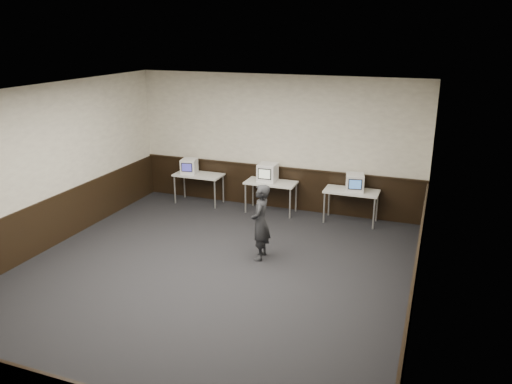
{
  "coord_description": "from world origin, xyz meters",
  "views": [
    {
      "loc": [
        3.59,
        -7.04,
        4.16
      ],
      "look_at": [
        0.37,
        1.6,
        1.15
      ],
      "focal_mm": 35.0,
      "sensor_mm": 36.0,
      "label": 1
    }
  ],
  "objects_px": {
    "desk_left": "(199,177)",
    "emac_right": "(355,183)",
    "desk_right": "(351,193)",
    "desk_center": "(271,185)",
    "emac_left": "(189,166)",
    "emac_center": "(268,172)",
    "person": "(261,222)"
  },
  "relations": [
    {
      "from": "emac_right",
      "to": "desk_left",
      "type": "bearing_deg",
      "value": 168.4
    },
    {
      "from": "desk_left",
      "to": "emac_right",
      "type": "xyz_separation_m",
      "value": [
        3.86,
        -0.01,
        0.27
      ]
    },
    {
      "from": "desk_right",
      "to": "emac_center",
      "type": "bearing_deg",
      "value": 179.08
    },
    {
      "from": "desk_right",
      "to": "emac_right",
      "type": "xyz_separation_m",
      "value": [
        0.06,
        -0.01,
        0.27
      ]
    },
    {
      "from": "desk_left",
      "to": "emac_center",
      "type": "distance_m",
      "value": 1.82
    },
    {
      "from": "desk_left",
      "to": "person",
      "type": "height_order",
      "value": "person"
    },
    {
      "from": "desk_left",
      "to": "desk_right",
      "type": "height_order",
      "value": "same"
    },
    {
      "from": "emac_left",
      "to": "person",
      "type": "bearing_deg",
      "value": -51.88
    },
    {
      "from": "desk_left",
      "to": "emac_left",
      "type": "xyz_separation_m",
      "value": [
        -0.24,
        -0.02,
        0.26
      ]
    },
    {
      "from": "desk_center",
      "to": "desk_right",
      "type": "relative_size",
      "value": 1.0
    },
    {
      "from": "desk_left",
      "to": "desk_right",
      "type": "xyz_separation_m",
      "value": [
        3.8,
        0.0,
        0.0
      ]
    },
    {
      "from": "desk_center",
      "to": "emac_right",
      "type": "relative_size",
      "value": 2.51
    },
    {
      "from": "desk_left",
      "to": "desk_right",
      "type": "distance_m",
      "value": 3.8
    },
    {
      "from": "emac_center",
      "to": "person",
      "type": "bearing_deg",
      "value": -74.43
    },
    {
      "from": "desk_center",
      "to": "emac_right",
      "type": "bearing_deg",
      "value": -0.39
    },
    {
      "from": "desk_right",
      "to": "emac_right",
      "type": "bearing_deg",
      "value": -12.55
    },
    {
      "from": "desk_left",
      "to": "desk_center",
      "type": "distance_m",
      "value": 1.9
    },
    {
      "from": "person",
      "to": "desk_right",
      "type": "bearing_deg",
      "value": 146.31
    },
    {
      "from": "desk_right",
      "to": "emac_left",
      "type": "height_order",
      "value": "emac_left"
    },
    {
      "from": "desk_center",
      "to": "desk_right",
      "type": "xyz_separation_m",
      "value": [
        1.9,
        0.0,
        0.0
      ]
    },
    {
      "from": "desk_right",
      "to": "emac_left",
      "type": "relative_size",
      "value": 2.69
    },
    {
      "from": "desk_center",
      "to": "emac_left",
      "type": "bearing_deg",
      "value": -179.55
    },
    {
      "from": "desk_center",
      "to": "emac_left",
      "type": "height_order",
      "value": "emac_left"
    },
    {
      "from": "emac_center",
      "to": "emac_right",
      "type": "relative_size",
      "value": 0.97
    },
    {
      "from": "emac_left",
      "to": "emac_right",
      "type": "relative_size",
      "value": 0.93
    },
    {
      "from": "desk_center",
      "to": "desk_right",
      "type": "bearing_deg",
      "value": 0.0
    },
    {
      "from": "emac_left",
      "to": "desk_center",
      "type": "bearing_deg",
      "value": -9.87
    },
    {
      "from": "desk_left",
      "to": "emac_center",
      "type": "bearing_deg",
      "value": 1.02
    },
    {
      "from": "desk_right",
      "to": "emac_center",
      "type": "height_order",
      "value": "emac_center"
    },
    {
      "from": "desk_left",
      "to": "desk_right",
      "type": "bearing_deg",
      "value": 0.0
    },
    {
      "from": "desk_left",
      "to": "person",
      "type": "xyz_separation_m",
      "value": [
        2.54,
        -2.48,
        0.06
      ]
    },
    {
      "from": "desk_left",
      "to": "desk_right",
      "type": "relative_size",
      "value": 1.0
    }
  ]
}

